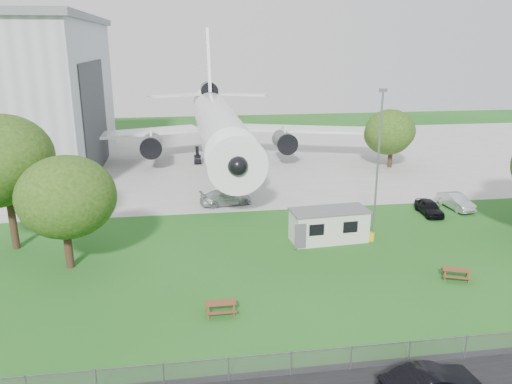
{
  "coord_description": "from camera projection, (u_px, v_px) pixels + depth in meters",
  "views": [
    {
      "loc": [
        -6.7,
        -29.49,
        15.39
      ],
      "look_at": [
        -1.06,
        8.0,
        4.0
      ],
      "focal_mm": 35.0,
      "sensor_mm": 36.0,
      "label": 1
    }
  ],
  "objects": [
    {
      "name": "lamp_mast",
      "position": [
        377.0,
        169.0,
        38.62
      ],
      "size": [
        0.16,
        0.16,
        12.0
      ],
      "primitive_type": "cylinder",
      "color": "slate",
      "rests_on": "ground"
    },
    {
      "name": "fence",
      "position": [
        331.0,
        371.0,
        24.31
      ],
      "size": [
        58.0,
        0.04,
        1.3
      ],
      "primitive_type": "cube",
      "color": "gray",
      "rests_on": "ground"
    },
    {
      "name": "airliner",
      "position": [
        217.0,
        123.0,
        65.47
      ],
      "size": [
        46.36,
        47.73,
        17.69
      ],
      "color": "white",
      "rests_on": "ground"
    },
    {
      "name": "tree_far_apron",
      "position": [
        392.0,
        133.0,
        62.79
      ],
      "size": [
        6.51,
        6.51,
        7.71
      ],
      "color": "#382619",
      "rests_on": "ground"
    },
    {
      "name": "picnic_east",
      "position": [
        455.0,
        279.0,
        33.77
      ],
      "size": [
        2.22,
        2.05,
        0.76
      ],
      "primitive_type": null,
      "rotation": [
        0.0,
        0.0,
        -0.37
      ],
      "color": "brown",
      "rests_on": "ground"
    },
    {
      "name": "site_cabin",
      "position": [
        329.0,
        225.0,
        40.07
      ],
      "size": [
        6.85,
        3.18,
        2.62
      ],
      "color": "beige",
      "rests_on": "ground"
    },
    {
      "name": "car_apron_van",
      "position": [
        226.0,
        198.0,
        49.07
      ],
      "size": [
        5.38,
        2.96,
        1.48
      ],
      "primitive_type": "imported",
      "rotation": [
        0.0,
        0.0,
        1.75
      ],
      "color": "#A9ACB1",
      "rests_on": "ground"
    },
    {
      "name": "car_ne_hatch",
      "position": [
        429.0,
        208.0,
        46.31
      ],
      "size": [
        1.85,
        4.08,
        1.36
      ],
      "primitive_type": "imported",
      "rotation": [
        0.0,
        0.0,
        -0.06
      ],
      "color": "black",
      "rests_on": "ground"
    },
    {
      "name": "tree_west_small",
      "position": [
        62.0,
        192.0,
        34.02
      ],
      "size": [
        6.82,
        6.82,
        9.01
      ],
      "color": "#382619",
      "rests_on": "ground"
    },
    {
      "name": "car_ne_sedan",
      "position": [
        456.0,
        201.0,
        47.93
      ],
      "size": [
        1.94,
        4.53,
        1.45
      ],
      "primitive_type": "imported",
      "rotation": [
        0.0,
        0.0,
        0.09
      ],
      "color": "#ABADB2",
      "rests_on": "ground"
    },
    {
      "name": "picnic_west",
      "position": [
        221.0,
        314.0,
        29.48
      ],
      "size": [
        1.8,
        1.5,
        0.76
      ],
      "primitive_type": null,
      "rotation": [
        0.0,
        0.0,
        0.0
      ],
      "color": "brown",
      "rests_on": "ground"
    },
    {
      "name": "ground",
      "position": [
        289.0,
        283.0,
        33.31
      ],
      "size": [
        160.0,
        160.0,
        0.0
      ],
      "primitive_type": "plane",
      "color": "#2D6E24"
    },
    {
      "name": "concrete_apron",
      "position": [
        232.0,
        158.0,
        69.3
      ],
      "size": [
        120.0,
        46.0,
        0.03
      ],
      "primitive_type": "cube",
      "color": "#B7B7B2",
      "rests_on": "ground"
    },
    {
      "name": "tree_west_big",
      "position": [
        3.0,
        159.0,
        36.83
      ],
      "size": [
        9.07,
        9.07,
        11.71
      ],
      "color": "#382619",
      "rests_on": "ground"
    }
  ]
}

